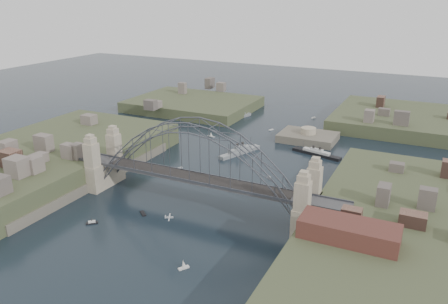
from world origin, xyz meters
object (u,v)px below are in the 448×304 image
bridge (195,164)px  wharf_shed (349,231)px  fort_island (308,141)px  ocean_liner (316,153)px  naval_cruiser_near (240,152)px  naval_cruiser_far (238,117)px

bridge → wharf_shed: size_ratio=4.20×
fort_island → bridge: bearing=-99.7°
ocean_liner → naval_cruiser_near: bearing=-156.9°
bridge → ocean_liner: bearing=70.4°
fort_island → ocean_liner: fort_island is taller
naval_cruiser_far → ocean_liner: (46.63, -33.38, -0.17)m
bridge → naval_cruiser_near: bridge is taller
wharf_shed → naval_cruiser_near: size_ratio=1.07×
bridge → naval_cruiser_near: (-6.16, 43.92, -11.43)m
wharf_shed → bridge: bearing=162.3°
bridge → ocean_liner: 59.38m
naval_cruiser_far → bridge: bearing=-72.9°
wharf_shed → naval_cruiser_far: bearing=124.8°
bridge → fort_island: (12.00, 70.00, -12.66)m
fort_island → naval_cruiser_far: 43.18m
naval_cruiser_near → naval_cruiser_far: bearing=115.3°
bridge → naval_cruiser_far: (-27.12, 88.25, -11.43)m
naval_cruiser_far → ocean_liner: size_ratio=0.89×
bridge → naval_cruiser_far: bridge is taller
fort_island → naval_cruiser_far: size_ratio=1.31×
naval_cruiser_near → naval_cruiser_far: size_ratio=1.12×
wharf_shed → naval_cruiser_far: size_ratio=1.19×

